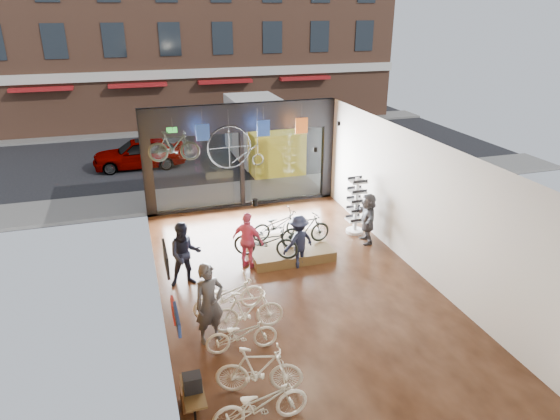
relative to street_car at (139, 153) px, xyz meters
name	(u,v)px	position (x,y,z in m)	size (l,w,h in m)	color
ground_plane	(294,284)	(3.43, -12.00, -0.72)	(7.00, 12.00, 0.04)	black
ceiling	(296,145)	(3.43, -12.00, 3.12)	(7.00, 12.00, 0.04)	black
wall_left	(153,236)	(-0.09, -12.00, 1.20)	(0.04, 12.00, 3.80)	#A16B22
wall_right	(417,204)	(6.95, -12.00, 1.20)	(0.04, 12.00, 3.80)	beige
wall_back	(427,373)	(3.43, -18.02, 1.20)	(7.00, 0.04, 3.80)	beige
storefront	(242,156)	(3.43, -6.00, 1.20)	(7.00, 0.26, 3.80)	black
exit_sign	(172,130)	(1.03, -6.12, 2.35)	(0.35, 0.06, 0.18)	#198C26
street_road	(204,146)	(3.43, 3.00, -0.71)	(30.00, 18.00, 0.02)	black
sidewalk_near	(236,193)	(3.43, -4.80, -0.64)	(30.00, 2.40, 0.12)	slate
sidewalk_far	(194,128)	(3.43, 7.00, -0.64)	(30.00, 2.00, 0.12)	slate
opposite_building	(180,5)	(3.43, 9.50, 6.30)	(26.00, 5.00, 14.00)	brown
street_car	(139,153)	(0.00, 0.00, 0.00)	(1.65, 4.10, 1.40)	gray
box_truck	(264,134)	(5.66, -1.00, 0.70)	(2.37, 7.11, 2.80)	silver
floor_bike_0	(260,404)	(1.30, -16.42, -0.23)	(0.62, 1.76, 0.93)	beige
floor_bike_1	(259,370)	(1.49, -15.62, -0.19)	(0.48, 1.68, 1.01)	beige
floor_bike_2	(242,334)	(1.45, -14.30, -0.29)	(0.54, 1.56, 0.82)	beige
floor_bike_3	(247,311)	(1.76, -13.61, -0.19)	(0.47, 1.68, 1.01)	beige
floor_bike_4	(229,296)	(1.48, -12.81, -0.23)	(0.62, 1.78, 0.94)	beige
display_platform	(288,249)	(3.82, -10.27, -0.55)	(2.40, 1.80, 0.30)	#48321A
display_bike_left	(266,241)	(2.97, -10.81, 0.09)	(0.65, 1.85, 0.97)	black
display_bike_mid	(305,230)	(4.32, -10.38, 0.08)	(0.45, 1.59, 0.96)	black
display_bike_right	(278,225)	(3.67, -9.73, 0.05)	(0.59, 1.70, 0.89)	black
customer_0	(209,304)	(0.88, -13.75, 0.25)	(0.69, 0.45, 1.89)	#3F3F44
customer_1	(185,254)	(0.68, -11.15, 0.19)	(0.86, 0.67, 1.78)	#161C33
customer_2	(248,240)	(2.49, -10.71, 0.13)	(0.97, 0.41, 1.66)	#CC4C72
customer_3	(299,241)	(3.86, -11.08, 0.08)	(1.01, 0.58, 1.56)	#161C33
customer_5	(368,218)	(6.43, -10.21, 0.11)	(1.50, 0.48, 1.62)	#3F3F44
sunglasses_rack	(356,206)	(6.38, -9.46, 0.25)	(0.56, 0.46, 1.90)	white
wall_merch	(179,346)	(0.05, -15.50, 0.60)	(0.40, 2.40, 2.60)	navy
penny_farthing	(238,148)	(3.10, -7.06, 1.80)	(1.86, 0.06, 1.49)	black
hung_bike	(174,146)	(0.91, -7.80, 2.23)	(0.45, 1.58, 0.95)	black
jersey_left	(203,133)	(1.97, -6.80, 2.35)	(0.45, 0.03, 0.55)	#1E3F99
jersey_mid	(263,128)	(4.04, -6.80, 2.35)	(0.45, 0.03, 0.55)	#1E3F99
jersey_right	(302,126)	(5.42, -6.80, 2.35)	(0.45, 0.03, 0.55)	#CC5919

